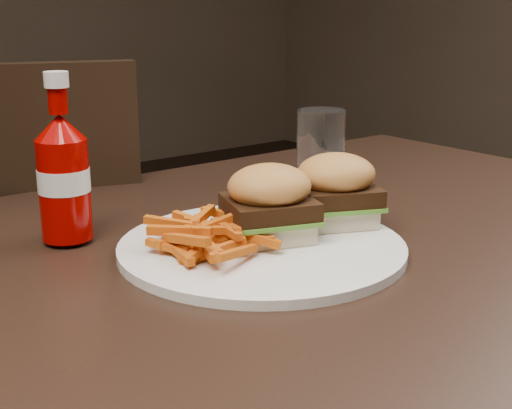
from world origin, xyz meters
TOP-DOWN VIEW (x-y plane):
  - dining_table at (0.00, 0.00)m, footprint 1.20×0.80m
  - chair_far at (-0.11, 0.63)m, footprint 0.59×0.59m
  - plate at (-0.02, 0.01)m, footprint 0.30×0.30m
  - sandwich_half_a at (-0.01, 0.01)m, footprint 0.10×0.10m
  - sandwich_half_b at (0.09, 0.01)m, footprint 0.10×0.10m
  - fries_pile at (-0.08, 0.01)m, footprint 0.15×0.15m
  - ketchup_bottle at (-0.17, 0.16)m, footprint 0.07×0.07m
  - tumbler at (0.22, 0.18)m, footprint 0.07×0.07m

SIDE VIEW (x-z plane):
  - chair_far at x=-0.11m, z-range 0.41..0.45m
  - dining_table at x=0.00m, z-range 0.71..0.75m
  - plate at x=-0.02m, z-range 0.75..0.76m
  - sandwich_half_a at x=-0.01m, z-range 0.76..0.78m
  - sandwich_half_b at x=0.09m, z-range 0.76..0.78m
  - fries_pile at x=-0.08m, z-range 0.76..0.80m
  - tumbler at x=0.22m, z-range 0.75..0.86m
  - ketchup_bottle at x=-0.17m, z-range 0.75..0.87m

